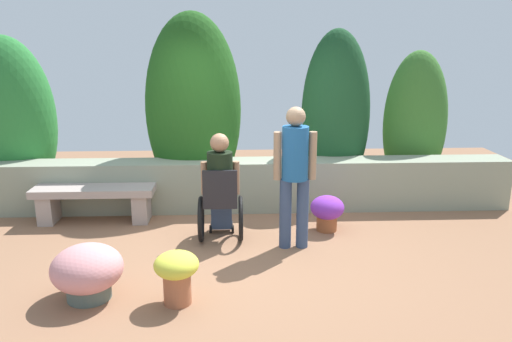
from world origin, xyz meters
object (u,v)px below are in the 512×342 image
object	(u,v)px
person_standing_companion	(295,169)
flower_pot_red_accent	(177,272)
person_in_wheelchair	(220,191)
flower_pot_purple_near	(87,271)
stone_bench	(94,198)
flower_pot_terracotta_by_wall	(327,211)

from	to	relation	value
person_standing_companion	flower_pot_red_accent	size ratio (longest dim) A/B	3.28
person_in_wheelchair	flower_pot_purple_near	bearing A→B (deg)	-138.50
person_in_wheelchair	flower_pot_red_accent	bearing A→B (deg)	-110.97
flower_pot_purple_near	flower_pot_red_accent	bearing A→B (deg)	-8.92
flower_pot_purple_near	flower_pot_red_accent	distance (m)	0.86
person_in_wheelchair	flower_pot_purple_near	distance (m)	1.88
person_standing_companion	flower_pot_red_accent	xyz separation A→B (m)	(-1.23, -1.26, -0.64)
person_in_wheelchair	flower_pot_purple_near	world-z (taller)	person_in_wheelchair
stone_bench	flower_pot_terracotta_by_wall	distance (m)	3.09
stone_bench	person_in_wheelchair	bearing A→B (deg)	-28.45
person_standing_companion	flower_pot_terracotta_by_wall	world-z (taller)	person_standing_companion
flower_pot_terracotta_by_wall	flower_pot_purple_near	bearing A→B (deg)	-147.36
person_standing_companion	flower_pot_terracotta_by_wall	size ratio (longest dim) A/B	3.63
flower_pot_purple_near	flower_pot_red_accent	world-z (taller)	flower_pot_purple_near
flower_pot_terracotta_by_wall	stone_bench	bearing A→B (deg)	171.45
flower_pot_purple_near	flower_pot_terracotta_by_wall	world-z (taller)	flower_pot_purple_near
stone_bench	person_in_wheelchair	distance (m)	1.87
stone_bench	person_in_wheelchair	world-z (taller)	person_in_wheelchair
flower_pot_terracotta_by_wall	flower_pot_red_accent	size ratio (longest dim) A/B	0.91
flower_pot_terracotta_by_wall	person_standing_companion	bearing A→B (deg)	-133.69
person_in_wheelchair	person_standing_companion	size ratio (longest dim) A/B	0.80
flower_pot_terracotta_by_wall	person_in_wheelchair	bearing A→B (deg)	-169.56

